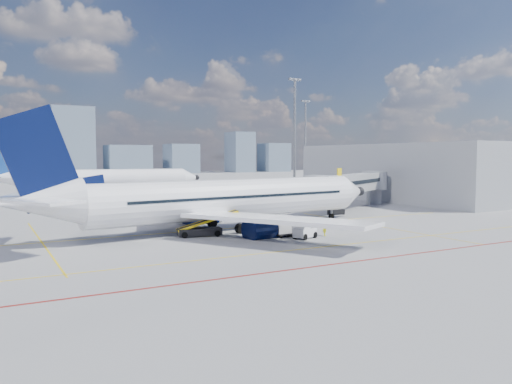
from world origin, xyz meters
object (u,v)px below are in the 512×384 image
main_aircraft (219,200)px  second_aircraft (100,180)px  baggage_tug (304,231)px  ramp_worker (325,227)px  belt_loader (201,230)px  cargo_dolly (289,226)px

main_aircraft → second_aircraft: 54.66m
second_aircraft → baggage_tug: second_aircraft is taller
main_aircraft → second_aircraft: main_aircraft is taller
baggage_tug → ramp_worker: size_ratio=1.51×
main_aircraft → belt_loader: main_aircraft is taller
main_aircraft → ramp_worker: 11.36m
main_aircraft → baggage_tug: bearing=-66.3°
cargo_dolly → belt_loader: (-7.47, 4.23, -0.33)m
second_aircraft → cargo_dolly: size_ratio=12.62×
main_aircraft → cargo_dolly: (4.44, -6.60, -2.25)m
second_aircraft → ramp_worker: (8.64, -62.67, -2.36)m
second_aircraft → cargo_dolly: (5.39, -61.25, -2.25)m
cargo_dolly → ramp_worker: size_ratio=1.89×
second_aircraft → ramp_worker: second_aircraft is taller
baggage_tug → cargo_dolly: cargo_dolly is taller
main_aircraft → baggage_tug: size_ratio=16.52×
cargo_dolly → second_aircraft: bearing=96.7°
second_aircraft → ramp_worker: size_ratio=23.86×
baggage_tug → main_aircraft: bearing=99.5°
cargo_dolly → belt_loader: bearing=152.1°
belt_loader → ramp_worker: belt_loader is taller
baggage_tug → ramp_worker: (2.72, 0.37, 0.10)m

